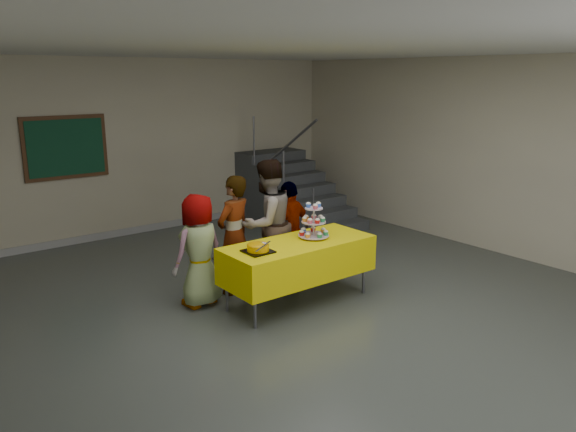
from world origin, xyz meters
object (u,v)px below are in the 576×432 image
schoolchild_a (199,250)px  noticeboard (66,147)px  schoolchild_b (234,235)px  schoolchild_c (267,223)px  bake_table (298,259)px  cupcake_stand (314,224)px  schoolchild_d (290,231)px  bear_cake (258,247)px  staircase (288,194)px

schoolchild_a → noticeboard: noticeboard is taller
schoolchild_b → schoolchild_c: size_ratio=0.91×
bake_table → cupcake_stand: 0.47m
schoolchild_c → noticeboard: 3.79m
schoolchild_d → bake_table: bearing=43.1°
bear_cake → noticeboard: 4.32m
schoolchild_c → schoolchild_d: size_ratio=1.23×
noticeboard → schoolchild_d: bearing=-62.6°
bear_cake → schoolchild_a: size_ratio=0.26×
schoolchild_d → schoolchild_c: bearing=-23.1°
schoolchild_d → staircase: bearing=-143.4°
schoolchild_a → staircase: bearing=-152.1°
bake_table → schoolchild_b: schoolchild_b is taller
noticeboard → schoolchild_c: bearing=-67.0°
cupcake_stand → schoolchild_a: bearing=152.5°
cupcake_stand → schoolchild_c: (-0.20, 0.70, -0.10)m
schoolchild_b → schoolchild_d: 0.84m
staircase → schoolchild_c: bearing=-132.5°
schoolchild_d → cupcake_stand: bearing=61.5°
schoolchild_c → noticeboard: (-1.45, 3.42, 0.76)m
cupcake_stand → schoolchild_b: bearing=133.1°
schoolchild_b → staircase: (2.85, 2.54, -0.27)m
bear_cake → staircase: (3.04, 3.34, -0.34)m
bake_table → staircase: bearing=53.7°
staircase → noticeboard: (-3.82, 0.84, 1.11)m
cupcake_stand → schoolchild_b: size_ratio=0.29×
schoolchild_c → staircase: staircase is taller
staircase → schoolchild_b: bearing=-138.3°
schoolchild_b → schoolchild_c: bearing=157.9°
bake_table → schoolchild_b: (-0.42, 0.76, 0.20)m
noticeboard → cupcake_stand: bearing=-68.1°
bear_cake → schoolchild_d: (1.02, 0.71, -0.15)m
bake_table → schoolchild_a: 1.19m
bear_cake → schoolchild_d: schoolchild_d is taller
schoolchild_a → schoolchild_d: schoolchild_a is taller
bake_table → staircase: staircase is taller
bake_table → schoolchild_c: bearing=85.0°
cupcake_stand → staircase: staircase is taller
staircase → noticeboard: noticeboard is taller
bake_table → schoolchild_c: size_ratio=1.12×
bear_cake → schoolchild_c: size_ratio=0.21×
bear_cake → schoolchild_c: 1.02m
schoolchild_a → bear_cake: bearing=107.6°
bear_cake → noticeboard: (-0.78, 4.17, 0.77)m
schoolchild_c → noticeboard: noticeboard is taller
staircase → noticeboard: size_ratio=1.85×
schoolchild_d → schoolchild_b: bearing=-21.4°
bake_table → staircase: (2.43, 3.30, -0.07)m
cupcake_stand → schoolchild_b: schoolchild_b is taller
schoolchild_a → schoolchild_d: (1.39, 0.01, -0.00)m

